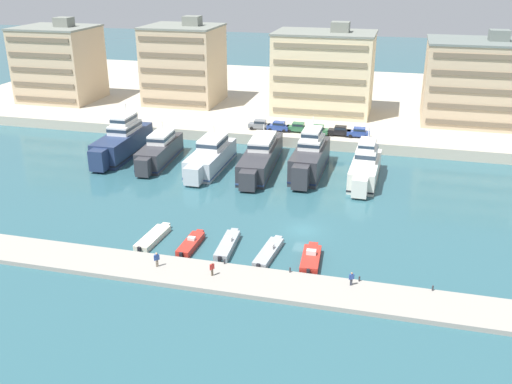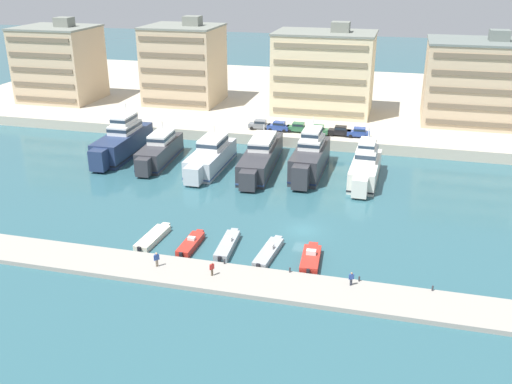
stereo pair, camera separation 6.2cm
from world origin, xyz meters
The scene contains 31 objects.
ground_plane centered at (0.00, 0.00, 0.00)m, with size 400.00×400.00×0.00m, color #2D5B66.
quay_promenade centered at (0.00, 68.25, 0.98)m, with size 180.00×70.00×1.96m, color #BCB29E.
pier_dock centered at (0.00, -14.31, 0.27)m, with size 120.00×5.76×0.54m, color #9E998E.
yacht_navy_far_left centered at (-36.08, 21.70, 2.59)m, with size 4.96×18.95×8.78m.
yacht_charcoal_left centered at (-28.40, 20.03, 1.98)m, with size 4.84×16.59×6.64m.
yacht_silver_mid_left centered at (-18.98, 19.12, 2.00)m, with size 4.68×17.48×6.79m.
yacht_charcoal_center_left centered at (-11.00, 21.46, 1.99)m, with size 5.65×22.49×6.66m.
yacht_charcoal_center centered at (-2.79, 21.14, 2.62)m, with size 4.61×17.45×8.80m.
yacht_ivory_center_right centered at (6.15, 19.83, 2.26)m, with size 4.37×16.10×8.02m.
motorboat_cream_far_left centered at (-17.61, -7.27, 0.36)m, with size 2.26×7.54×0.81m.
motorboat_red_left centered at (-12.44, -7.82, 0.43)m, with size 1.71×6.64×1.18m.
motorboat_grey_mid_left centered at (-8.04, -7.11, 0.46)m, with size 2.00×7.84×1.36m.
motorboat_grey_center_left centered at (-2.86, -7.49, 0.39)m, with size 2.30×7.91×1.30m.
motorboat_red_center centered at (2.20, -7.95, 0.48)m, with size 2.39×6.89×1.47m.
car_grey_far_left centered at (-15.09, 37.13, 2.94)m, with size 4.13×1.98×1.80m.
car_blue_left centered at (-11.38, 36.92, 2.94)m, with size 4.18×2.09×1.80m.
car_green_mid_left centered at (-7.71, 37.07, 2.94)m, with size 4.14×1.99×1.80m.
car_green_center_left centered at (-3.89, 36.29, 2.94)m, with size 4.13×1.98×1.80m.
car_black_center centered at (0.26, 36.70, 2.94)m, with size 4.12×1.95×1.80m.
car_blue_center_right centered at (3.69, 36.55, 2.94)m, with size 4.14×1.99×1.80m.
apartment_block_far_left centered at (-65.15, 50.09, 10.20)m, with size 16.51×14.33×18.35m.
apartment_block_left centered at (-36.86, 54.81, 10.44)m, with size 15.95×14.42×18.83m.
apartment_block_mid_left centered at (-5.46, 53.25, 10.32)m, with size 20.37×13.46×18.59m.
apartment_block_center_left centered at (24.49, 52.92, 9.97)m, with size 19.79×15.07×17.92m.
pedestrian_near_edge centered at (-7.52, -14.46, 1.50)m, with size 0.43×0.54×1.63m.
pedestrian_mid_deck centered at (7.23, -12.73, 1.46)m, with size 0.54×0.39×1.55m.
pedestrian_far_side centered at (-14.08, -14.12, 1.57)m, with size 0.49×0.52×1.74m.
bollard_west centered at (-7.01, -11.68, 0.86)m, with size 0.20×0.20×0.61m.
bollard_west_mid centered at (0.49, -11.68, 0.86)m, with size 0.20×0.20×0.61m.
bollard_east_mid centered at (8.00, -11.68, 0.86)m, with size 0.20×0.20×0.61m.
bollard_east centered at (15.50, -11.68, 0.86)m, with size 0.20×0.20×0.61m.
Camera 1 is at (10.32, -65.17, 32.40)m, focal length 40.00 mm.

